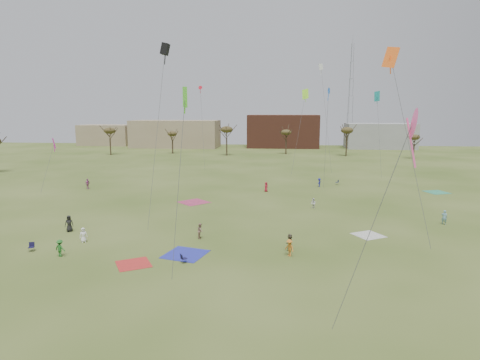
# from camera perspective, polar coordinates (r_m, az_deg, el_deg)

# --- Properties ---
(ground) EXTENTS (260.00, 260.00, 0.00)m
(ground) POSITION_cam_1_polar(r_m,az_deg,el_deg) (37.38, -1.95, -11.46)
(ground) COLOR #374C17
(ground) RESTS_ON ground
(flyer_near_left) EXTENTS (0.90, 0.84, 1.55)m
(flyer_near_left) POSITION_cam_1_polar(r_m,az_deg,el_deg) (45.49, -21.12, -7.21)
(flyer_near_left) COLOR white
(flyer_near_left) RESTS_ON ground
(flyer_near_center) EXTENTS (1.17, 0.85, 1.63)m
(flyer_near_center) POSITION_cam_1_polar(r_m,az_deg,el_deg) (42.00, -23.92, -8.73)
(flyer_near_center) COLOR #236B24
(flyer_near_center) RESTS_ON ground
(spectator_fore_b) EXTENTS (0.70, 0.85, 1.63)m
(spectator_fore_b) POSITION_cam_1_polar(r_m,az_deg,el_deg) (43.96, -5.58, -7.11)
(spectator_fore_b) COLOR #926E5C
(spectator_fore_b) RESTS_ON ground
(spectator_fore_c) EXTENTS (0.73, 1.57, 1.63)m
(spectator_fore_c) POSITION_cam_1_polar(r_m,az_deg,el_deg) (40.50, 7.00, -8.62)
(spectator_fore_c) COLOR #4F4839
(spectator_fore_c) RESTS_ON ground
(flyer_mid_a) EXTENTS (1.05, 0.83, 1.87)m
(flyer_mid_a) POSITION_cam_1_polar(r_m,az_deg,el_deg) (49.93, -22.84, -5.65)
(flyer_mid_a) COLOR black
(flyer_mid_a) RESTS_ON ground
(flyer_mid_b) EXTENTS (1.17, 1.18, 1.63)m
(flyer_mid_b) POSITION_cam_1_polar(r_m,az_deg,el_deg) (38.84, 6.94, -9.41)
(flyer_mid_b) COLOR orange
(flyer_mid_b) RESTS_ON ground
(flyer_mid_c) EXTENTS (0.76, 0.67, 1.75)m
(flyer_mid_c) POSITION_cam_1_polar(r_m,az_deg,el_deg) (54.75, 26.72, -4.69)
(flyer_mid_c) COLOR #70A5BA
(flyer_mid_c) RESTS_ON ground
(spectator_mid_d) EXTENTS (0.73, 1.13, 1.78)m
(spectator_mid_d) POSITION_cam_1_polar(r_m,az_deg,el_deg) (75.90, -20.60, -0.49)
(spectator_mid_d) COLOR #A5458C
(spectator_mid_d) RESTS_ON ground
(spectator_mid_e) EXTENTS (0.86, 0.88, 1.43)m
(spectator_mid_e) POSITION_cam_1_polar(r_m,az_deg,el_deg) (57.74, 10.26, -3.25)
(spectator_mid_e) COLOR white
(spectator_mid_e) RESTS_ON ground
(flyer_far_b) EXTENTS (0.88, 0.95, 1.64)m
(flyer_far_b) POSITION_cam_1_polar(r_m,az_deg,el_deg) (68.72, 3.68, -0.96)
(flyer_far_b) COLOR #A81C2F
(flyer_far_b) RESTS_ON ground
(flyer_far_c) EXTENTS (0.97, 1.15, 1.55)m
(flyer_far_c) POSITION_cam_1_polar(r_m,az_deg,el_deg) (74.36, 11.05, -0.34)
(flyer_far_c) COLOR navy
(flyer_far_c) RESTS_ON ground
(blanket_red) EXTENTS (3.87, 3.87, 0.03)m
(blanket_red) POSITION_cam_1_polar(r_m,az_deg,el_deg) (38.12, -14.71, -11.35)
(blanket_red) COLOR red
(blanket_red) RESTS_ON ground
(blanket_blue) EXTENTS (4.46, 4.46, 0.03)m
(blanket_blue) POSITION_cam_1_polar(r_m,az_deg,el_deg) (39.63, -7.68, -10.29)
(blanket_blue) COLOR #2930B2
(blanket_blue) RESTS_ON ground
(blanket_cream) EXTENTS (3.88, 3.88, 0.03)m
(blanket_cream) POSITION_cam_1_polar(r_m,az_deg,el_deg) (47.12, 17.57, -7.40)
(blanket_cream) COLOR silver
(blanket_cream) RESTS_ON ground
(blanket_plum) EXTENTS (5.37, 5.37, 0.03)m
(blanket_plum) POSITION_cam_1_polar(r_m,az_deg,el_deg) (61.14, -6.50, -3.12)
(blanket_plum) COLOR #B1365D
(blanket_plum) RESTS_ON ground
(blanket_olive) EXTENTS (4.26, 4.26, 0.03)m
(blanket_olive) POSITION_cam_1_polar(r_m,az_deg,el_deg) (75.68, 25.86, -1.56)
(blanket_olive) COLOR #37976F
(blanket_olive) RESTS_ON ground
(camp_chair_left) EXTENTS (0.65, 0.68, 0.87)m
(camp_chair_left) POSITION_cam_1_polar(r_m,az_deg,el_deg) (44.85, -27.20, -8.56)
(camp_chair_left) COLOR black
(camp_chair_left) RESTS_ON ground
(camp_chair_center) EXTENTS (0.74, 0.73, 0.87)m
(camp_chair_center) POSITION_cam_1_polar(r_m,az_deg,el_deg) (37.46, -7.89, -11.08)
(camp_chair_center) COLOR #161439
(camp_chair_center) RESTS_ON ground
(camp_chair_right) EXTENTS (0.62, 0.58, 0.87)m
(camp_chair_right) POSITION_cam_1_polar(r_m,az_deg,el_deg) (77.37, 13.45, -0.43)
(camp_chair_right) COLOR #151C3B
(camp_chair_right) RESTS_ON ground
(kites_aloft) EXTENTS (65.08, 69.38, 22.24)m
(kites_aloft) POSITION_cam_1_polar(r_m,az_deg,el_deg) (58.02, 4.78, 13.73)
(kites_aloft) COLOR #ED491B
(kites_aloft) RESTS_ON ground
(tree_line) EXTENTS (117.44, 49.32, 8.91)m
(tree_line) POSITION_cam_1_polar(r_m,az_deg,el_deg) (114.09, 2.09, 6.46)
(tree_line) COLOR #3A2B1E
(tree_line) RESTS_ON ground
(building_tan) EXTENTS (32.00, 14.00, 10.00)m
(building_tan) POSITION_cam_1_polar(r_m,az_deg,el_deg) (154.98, -9.01, 6.42)
(building_tan) COLOR #937F60
(building_tan) RESTS_ON ground
(building_brick) EXTENTS (26.00, 16.00, 12.00)m
(building_brick) POSITION_cam_1_polar(r_m,az_deg,el_deg) (154.71, 6.05, 6.85)
(building_brick) COLOR brown
(building_brick) RESTS_ON ground
(building_grey) EXTENTS (24.00, 12.00, 9.00)m
(building_grey) POSITION_cam_1_polar(r_m,az_deg,el_deg) (156.78, 19.00, 5.87)
(building_grey) COLOR gray
(building_grey) RESTS_ON ground
(building_tan_west) EXTENTS (20.00, 12.00, 8.00)m
(building_tan_west) POSITION_cam_1_polar(r_m,az_deg,el_deg) (171.67, -18.17, 6.03)
(building_tan_west) COLOR #937F60
(building_tan_west) RESTS_ON ground
(radio_tower) EXTENTS (1.51, 1.72, 41.00)m
(radio_tower) POSITION_cam_1_polar(r_m,az_deg,el_deg) (161.60, 15.21, 11.37)
(radio_tower) COLOR #9EA3A8
(radio_tower) RESTS_ON ground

